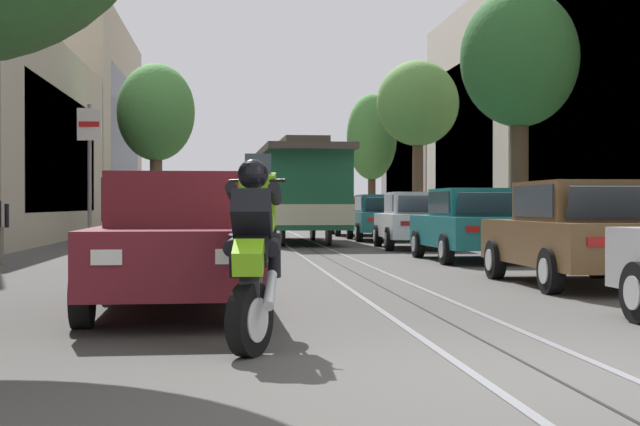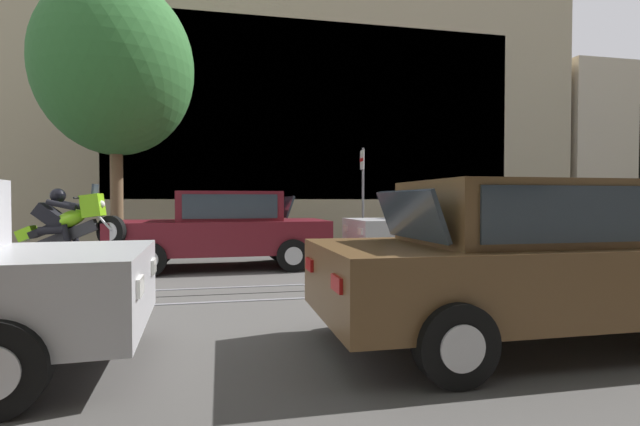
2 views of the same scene
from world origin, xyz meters
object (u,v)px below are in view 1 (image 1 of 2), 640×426
object	(u,v)px
parked_car_teal_fifth_right	(379,217)
street_tree_kerb_right_fourth	(372,138)
pedestrian_on_left_pavement	(494,213)
parked_car_brown_second_right	(578,233)
street_tree_kerb_right_mid	(418,105)
parked_car_orange_sixth_right	(357,216)
motorcycle_with_rider	(254,244)
parked_car_teal_mid_right	(471,224)
cable_car_trolley	(299,192)
parked_car_white_fourth_right	(415,220)
street_tree_kerb_left_second	(156,114)
street_sign_post	(90,173)
parked_car_silver_second_left	(192,230)
street_tree_kerb_right_second	(519,61)
parked_car_blue_mid_left	(194,224)
parked_car_maroon_near_left	(177,242)

from	to	relation	value
parked_car_teal_fifth_right	street_tree_kerb_right_fourth	bearing A→B (deg)	82.34
pedestrian_on_left_pavement	parked_car_brown_second_right	bearing A→B (deg)	-102.31
street_tree_kerb_right_mid	pedestrian_on_left_pavement	bearing A→B (deg)	-56.52
parked_car_orange_sixth_right	motorcycle_with_rider	bearing A→B (deg)	-99.53
parked_car_teal_mid_right	cable_car_trolley	bearing A→B (deg)	106.42
parked_car_brown_second_right	street_tree_kerb_right_mid	world-z (taller)	street_tree_kerb_right_mid
street_tree_kerb_right_fourth	parked_car_teal_fifth_right	bearing A→B (deg)	-97.66
parked_car_brown_second_right	pedestrian_on_left_pavement	world-z (taller)	pedestrian_on_left_pavement
street_tree_kerb_right_mid	pedestrian_on_left_pavement	xyz separation A→B (m)	(2.08, -3.14, -4.06)
parked_car_white_fourth_right	street_tree_kerb_right_mid	distance (m)	10.31
street_tree_kerb_left_second	cable_car_trolley	bearing A→B (deg)	-40.85
street_tree_kerb_left_second	street_sign_post	world-z (taller)	street_tree_kerb_left_second
street_tree_kerb_right_mid	cable_car_trolley	size ratio (longest dim) A/B	0.73
cable_car_trolley	pedestrian_on_left_pavement	world-z (taller)	cable_car_trolley
parked_car_orange_sixth_right	pedestrian_on_left_pavement	xyz separation A→B (m)	(4.05, -5.72, 0.16)
cable_car_trolley	parked_car_silver_second_left	bearing A→B (deg)	-101.15
street_tree_kerb_right_mid	street_tree_kerb_right_fourth	xyz separation A→B (m)	(-0.11, 10.76, -0.47)
parked_car_white_fourth_right	motorcycle_with_rider	bearing A→B (deg)	-105.57
parked_car_teal_mid_right	street_tree_kerb_right_second	xyz separation A→B (m)	(1.81, 2.31, 3.95)
parked_car_blue_mid_left	cable_car_trolley	size ratio (longest dim) A/B	0.48
street_tree_kerb_right_fourth	cable_car_trolley	xyz separation A→B (m)	(-4.80, -15.59, -2.88)
street_tree_kerb_right_second	street_tree_kerb_right_mid	world-z (taller)	street_tree_kerb_right_mid
street_tree_kerb_right_second	parked_car_teal_mid_right	bearing A→B (deg)	-128.09
parked_car_teal_mid_right	parked_car_orange_sixth_right	size ratio (longest dim) A/B	0.99
parked_car_brown_second_right	parked_car_teal_fifth_right	size ratio (longest dim) A/B	1.00
street_tree_kerb_right_fourth	pedestrian_on_left_pavement	xyz separation A→B (m)	(2.19, -13.90, -3.59)
parked_car_blue_mid_left	street_tree_kerb_right_mid	bearing A→B (deg)	59.80
parked_car_maroon_near_left	parked_car_orange_sixth_right	size ratio (longest dim) A/B	0.99
parked_car_white_fourth_right	pedestrian_on_left_pavement	bearing A→B (deg)	56.27
street_tree_kerb_left_second	pedestrian_on_left_pavement	size ratio (longest dim) A/B	3.76
parked_car_white_fourth_right	parked_car_teal_mid_right	bearing A→B (deg)	-89.27
parked_car_blue_mid_left	parked_car_brown_second_right	xyz separation A→B (m)	(6.04, -7.77, 0.00)
parked_car_blue_mid_left	street_tree_kerb_right_second	size ratio (longest dim) A/B	0.68
parked_car_maroon_near_left	parked_car_brown_second_right	world-z (taller)	same
street_tree_kerb_left_second	street_tree_kerb_right_second	world-z (taller)	street_tree_kerb_right_second
parked_car_maroon_near_left	parked_car_white_fourth_right	bearing A→B (deg)	69.06
street_tree_kerb_right_mid	parked_car_silver_second_left	bearing A→B (deg)	-111.87
street_tree_kerb_right_second	parked_car_brown_second_right	bearing A→B (deg)	-101.93
street_tree_kerb_right_fourth	cable_car_trolley	world-z (taller)	street_tree_kerb_right_fourth
parked_car_teal_mid_right	parked_car_teal_fifth_right	bearing A→B (deg)	90.31
parked_car_orange_sixth_right	street_tree_kerb_right_fourth	size ratio (longest dim) A/B	0.66
street_tree_kerb_right_mid	street_tree_kerb_left_second	bearing A→B (deg)	-176.41
cable_car_trolley	street_sign_post	world-z (taller)	cable_car_trolley
street_tree_kerb_right_mid	parked_car_blue_mid_left	bearing A→B (deg)	-120.20
motorcycle_with_rider	street_sign_post	distance (m)	6.70
street_tree_kerb_right_fourth	motorcycle_with_rider	distance (m)	38.68
parked_car_maroon_near_left	parked_car_teal_mid_right	bearing A→B (deg)	57.70
cable_car_trolley	pedestrian_on_left_pavement	bearing A→B (deg)	13.58
parked_car_blue_mid_left	parked_car_teal_fifth_right	bearing A→B (deg)	60.69
parked_car_teal_mid_right	street_tree_kerb_left_second	size ratio (longest dim) A/B	0.69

